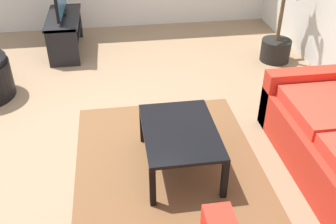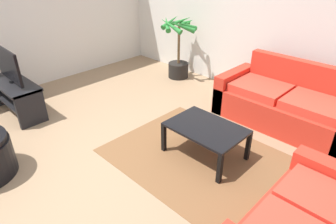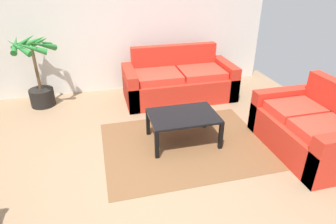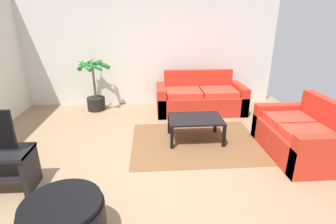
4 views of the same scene
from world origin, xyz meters
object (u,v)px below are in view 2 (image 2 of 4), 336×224
couch_main (286,105)px  tv_stand (16,93)px  tv (8,65)px  potted_palm (178,51)px  coffee_table (206,130)px

couch_main → tv_stand: (-3.16, -2.65, 0.04)m
tv_stand → couch_main: bearing=39.9°
couch_main → tv_stand: couch_main is taller
tv → couch_main: bearing=39.9°
tv_stand → potted_palm: (0.77, 2.90, 0.20)m
couch_main → potted_palm: potted_palm is taller
tv_stand → potted_palm: potted_palm is taller
couch_main → coffee_table: couch_main is taller
couch_main → tv: 4.15m
couch_main → tv: bearing=-140.1°
tv_stand → coffee_table: tv_stand is taller
tv_stand → coffee_table: 3.04m
tv_stand → tv: bearing=88.5°
tv → potted_palm: bearing=75.1°
tv_stand → coffee_table: bearing=23.1°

